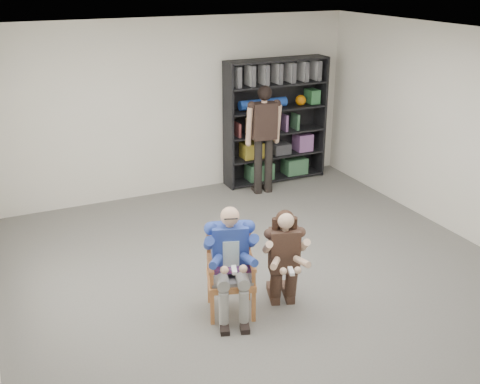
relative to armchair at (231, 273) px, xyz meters
name	(u,v)px	position (x,y,z in m)	size (l,w,h in m)	color
room_shell	(281,178)	(0.65, 0.15, 0.93)	(6.00, 7.00, 2.80)	white
floor	(277,291)	(0.65, 0.15, -0.47)	(6.00, 7.00, 0.01)	slate
armchair	(231,273)	(0.00, 0.00, 0.00)	(0.55, 0.53, 0.94)	#B06534
seated_man	(231,261)	(0.00, 0.00, 0.14)	(0.53, 0.74, 1.23)	#24459B
kneeling_woman	(285,260)	(0.58, -0.12, 0.09)	(0.47, 0.75, 1.12)	#35251C
bookshelf	(276,121)	(2.35, 3.43, 0.58)	(1.80, 0.38, 2.10)	black
standing_man	(264,141)	(1.89, 2.97, 0.42)	(0.55, 0.30, 1.78)	black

